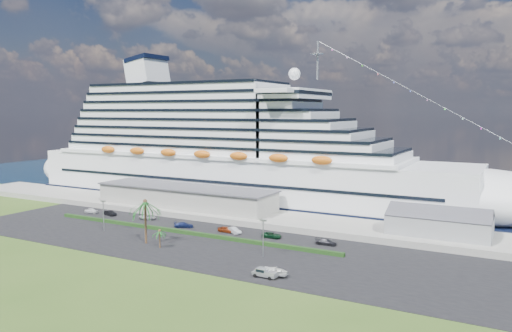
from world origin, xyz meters
The scene contains 22 objects.
ground centered at (0.00, 0.00, 0.00)m, with size 420.00×420.00×0.00m, color #34521B.
asphalt_lot centered at (0.00, 11.00, 0.06)m, with size 140.00×38.00×0.12m, color black.
wharf centered at (0.00, 40.00, 0.90)m, with size 240.00×20.00×1.80m, color gray.
water centered at (0.00, 130.00, 0.01)m, with size 420.00×160.00×0.02m, color #0A1D31.
cruise_ship centered at (-21.53, 64.00, 16.69)m, with size 191.00×38.00×54.00m.
terminal_building centered at (-25.00, 40.00, 5.01)m, with size 61.00×15.00×6.30m.
port_shed centered at (52.00, 40.00, 4.40)m, with size 24.00×12.31×7.37m.
hedge centered at (-8.00, 16.00, 0.57)m, with size 88.00×1.10×0.90m, color black.
lamp_post_left centered at (-28.00, 8.00, 5.34)m, with size 1.60×0.35×8.27m.
lamp_post_right centered at (20.00, 8.00, 5.34)m, with size 1.60×0.35×8.27m.
palm_tall centered at (-10.00, 4.00, 9.20)m, with size 8.82×8.82×11.13m.
palm_short centered at (-4.50, 2.50, 3.67)m, with size 3.53×3.53×4.56m.
parked_car_0 centered at (-48.94, 23.42, 0.86)m, with size 1.74×4.33×1.48m, color white.
parked_car_1 centered at (-41.22, 23.54, 0.90)m, with size 1.64×4.71×1.55m, color black.
parked_car_2 centered at (-27.34, 24.66, 0.82)m, with size 2.32×5.03×1.40m, color gray.
parked_car_3 centered at (-11.76, 21.55, 0.88)m, with size 2.13×5.24×1.52m, color #16204E.
parked_car_4 centered at (1.29, 22.55, 0.90)m, with size 1.85×4.60×1.57m, color maroon.
parked_car_5 centered at (3.66, 22.50, 0.90)m, with size 1.66×4.76×1.57m, color silver.
parked_car_6 centered at (14.51, 23.15, 0.82)m, with size 2.33×5.06×1.41m, color black.
parked_car_7 centered at (28.94, 23.51, 0.87)m, with size 2.10×5.16×1.50m, color black.
pickup_truck centered at (26.79, -4.31, 1.09)m, with size 5.10×2.07×1.77m.
boat_trailer centered at (28.31, -2.79, 1.28)m, with size 6.07×3.86×1.75m.
Camera 1 is at (69.87, -86.87, 32.21)m, focal length 35.00 mm.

